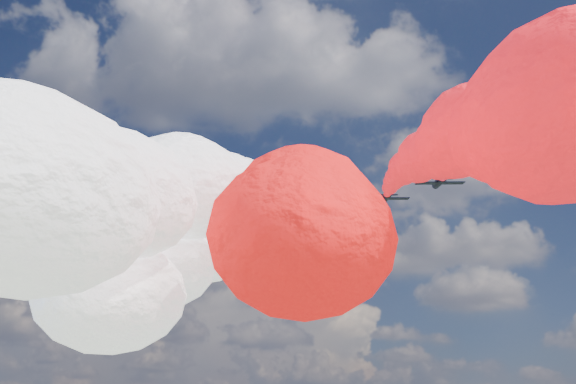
# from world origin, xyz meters

# --- Properties ---
(jet_0) EXTENTS (8.66, 11.56, 4.26)m
(jet_0) POSITION_xyz_m (-26.52, -4.57, 89.27)
(jet_0) COLOR black
(jet_1) EXTENTS (8.69, 11.58, 4.26)m
(jet_1) POSITION_xyz_m (-19.60, 2.49, 89.27)
(jet_1) COLOR black
(trail_1) EXTENTS (6.56, 119.08, 41.40)m
(trail_1) POSITION_xyz_m (-19.60, -58.35, 71.05)
(trail_1) COLOR blue
(jet_2) EXTENTS (8.41, 11.38, 4.26)m
(jet_2) POSITION_xyz_m (-10.60, 14.11, 89.27)
(jet_2) COLOR black
(trail_2) EXTENTS (6.56, 119.08, 41.40)m
(trail_2) POSITION_xyz_m (-10.60, -46.73, 71.05)
(trail_2) COLOR #296EFF
(jet_3) EXTENTS (8.56, 11.49, 4.26)m
(jet_3) POSITION_xyz_m (1.31, 9.41, 89.27)
(jet_3) COLOR black
(trail_3) EXTENTS (6.56, 119.08, 41.40)m
(trail_3) POSITION_xyz_m (1.31, -51.42, 71.05)
(trail_3) COLOR white
(jet_4) EXTENTS (8.86, 11.70, 4.26)m
(jet_4) POSITION_xyz_m (0.55, 22.11, 89.27)
(jet_4) COLOR black
(trail_4) EXTENTS (6.56, 119.08, 41.40)m
(trail_4) POSITION_xyz_m (0.55, -38.72, 71.05)
(trail_4) COLOR white
(jet_5) EXTENTS (8.86, 11.70, 4.26)m
(jet_5) POSITION_xyz_m (8.06, 13.60, 89.27)
(jet_5) COLOR black
(trail_5) EXTENTS (6.56, 119.08, 41.40)m
(trail_5) POSITION_xyz_m (8.06, -47.23, 71.05)
(trail_5) COLOR red
(jet_6) EXTENTS (8.90, 11.73, 4.26)m
(jet_6) POSITION_xyz_m (17.93, 2.69, 89.27)
(jet_6) COLOR black
(trail_6) EXTENTS (6.56, 119.08, 41.40)m
(trail_6) POSITION_xyz_m (17.93, -58.14, 71.05)
(trail_6) COLOR red
(jet_7) EXTENTS (8.77, 11.64, 4.26)m
(jet_7) POSITION_xyz_m (26.65, -5.21, 89.27)
(jet_7) COLOR black
(trail_7) EXTENTS (6.56, 119.08, 41.40)m
(trail_7) POSITION_xyz_m (26.65, -66.05, 71.05)
(trail_7) COLOR red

